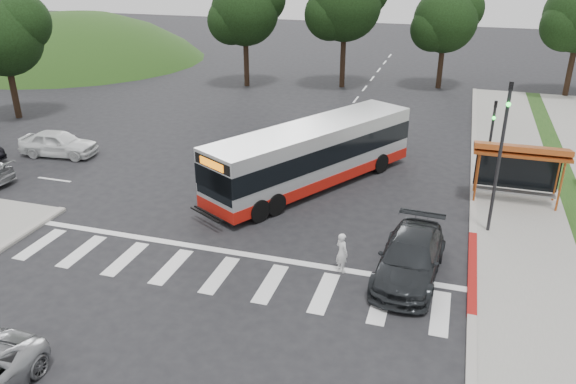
% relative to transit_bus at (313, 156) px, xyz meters
% --- Properties ---
extents(ground, '(140.00, 140.00, 0.00)m').
position_rel_transit_bus_xyz_m(ground, '(-1.12, -4.25, -1.58)').
color(ground, black).
rests_on(ground, ground).
extents(sidewalk_east, '(4.00, 40.00, 0.12)m').
position_rel_transit_bus_xyz_m(sidewalk_east, '(9.88, 3.75, -1.52)').
color(sidewalk_east, gray).
rests_on(sidewalk_east, ground).
extents(curb_east, '(0.30, 40.00, 0.15)m').
position_rel_transit_bus_xyz_m(curb_east, '(7.88, 3.75, -1.50)').
color(curb_east, '#9E9991').
rests_on(curb_east, ground).
extents(curb_east_red, '(0.32, 6.00, 0.15)m').
position_rel_transit_bus_xyz_m(curb_east_red, '(7.88, -6.25, -1.50)').
color(curb_east_red, maroon).
rests_on(curb_east_red, ground).
extents(hillside_nw, '(44.00, 44.00, 10.00)m').
position_rel_transit_bus_xyz_m(hillside_nw, '(-33.12, 25.75, -1.58)').
color(hillside_nw, '#173912').
rests_on(hillside_nw, ground).
extents(crosswalk_ladder, '(18.00, 2.60, 0.01)m').
position_rel_transit_bus_xyz_m(crosswalk_ladder, '(-1.12, -9.25, -1.57)').
color(crosswalk_ladder, silver).
rests_on(crosswalk_ladder, ground).
extents(bus_shelter, '(4.20, 1.60, 2.86)m').
position_rel_transit_bus_xyz_m(bus_shelter, '(9.68, 0.85, 0.77)').
color(bus_shelter, '#A1481A').
rests_on(bus_shelter, sidewalk_east).
extents(traffic_signal_ne_tall, '(0.18, 0.37, 6.50)m').
position_rel_transit_bus_xyz_m(traffic_signal_ne_tall, '(8.48, -2.76, 2.30)').
color(traffic_signal_ne_tall, black).
rests_on(traffic_signal_ne_tall, ground).
extents(traffic_signal_ne_short, '(0.18, 0.37, 4.00)m').
position_rel_transit_bus_xyz_m(traffic_signal_ne_short, '(8.48, 4.24, 0.90)').
color(traffic_signal_ne_short, black).
rests_on(traffic_signal_ne_short, ground).
extents(tree_north_a, '(6.60, 6.15, 10.17)m').
position_rel_transit_bus_xyz_m(tree_north_a, '(-3.04, 21.82, 5.34)').
color(tree_north_a, black).
rests_on(tree_north_a, ground).
extents(tree_north_b, '(5.72, 5.33, 8.43)m').
position_rel_transit_bus_xyz_m(tree_north_b, '(4.95, 23.81, 4.08)').
color(tree_north_b, black).
rests_on(tree_north_b, ground).
extents(tree_north_c, '(6.16, 5.74, 9.30)m').
position_rel_transit_bus_xyz_m(tree_north_c, '(-11.04, 19.81, 4.71)').
color(tree_north_c, black).
rests_on(tree_north_c, ground).
extents(tree_west_a, '(5.72, 5.33, 8.43)m').
position_rel_transit_bus_xyz_m(tree_west_a, '(-23.05, 5.81, 4.08)').
color(tree_west_a, black).
rests_on(tree_west_a, ground).
extents(transit_bus, '(8.36, 11.94, 3.16)m').
position_rel_transit_bus_xyz_m(transit_bus, '(0.00, 0.00, 0.00)').
color(transit_bus, '#AEB0B2').
rests_on(transit_bus, ground).
extents(pedestrian, '(0.69, 0.66, 1.59)m').
position_rel_transit_bus_xyz_m(pedestrian, '(3.14, -7.63, -0.79)').
color(pedestrian, silver).
rests_on(pedestrian, ground).
extents(dark_sedan, '(2.54, 5.46, 1.54)m').
position_rel_transit_bus_xyz_m(dark_sedan, '(5.61, -7.24, -0.81)').
color(dark_sedan, '#222427').
rests_on(dark_sedan, ground).
extents(west_car_white, '(4.58, 2.22, 1.51)m').
position_rel_transit_bus_xyz_m(west_car_white, '(-15.19, -0.04, -0.83)').
color(west_car_white, silver).
rests_on(west_car_white, ground).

